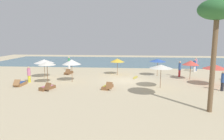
# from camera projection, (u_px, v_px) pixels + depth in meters

# --- Properties ---
(ground_plane) EXTENTS (60.00, 60.00, 0.00)m
(ground_plane) POSITION_uv_depth(u_px,v_px,m) (125.00, 81.00, 22.08)
(ground_plane) COLOR beige
(ocean_water) EXTENTS (48.00, 16.00, 0.06)m
(ocean_water) POSITION_uv_depth(u_px,v_px,m) (127.00, 61.00, 38.79)
(ocean_water) COLOR slate
(ocean_water) RESTS_ON ground_plane
(umbrella_0) EXTENTS (1.76, 1.76, 2.00)m
(umbrella_0) POSITION_uv_depth(u_px,v_px,m) (117.00, 60.00, 25.28)
(umbrella_0) COLOR brown
(umbrella_0) RESTS_ON ground_plane
(umbrella_1) EXTENTS (1.93, 1.93, 2.06)m
(umbrella_1) POSITION_uv_depth(u_px,v_px,m) (158.00, 60.00, 24.33)
(umbrella_1) COLOR olive
(umbrella_1) RESTS_ON ground_plane
(umbrella_2) EXTENTS (2.26, 2.26, 2.04)m
(umbrella_2) POSITION_uv_depth(u_px,v_px,m) (215.00, 67.00, 19.50)
(umbrella_2) COLOR brown
(umbrella_2) RESTS_ON ground_plane
(umbrella_3) EXTENTS (2.25, 2.25, 2.09)m
(umbrella_3) POSITION_uv_depth(u_px,v_px,m) (44.00, 61.00, 23.49)
(umbrella_3) COLOR olive
(umbrella_3) RESTS_ON ground_plane
(umbrella_4) EXTENTS (2.05, 2.05, 2.15)m
(umbrella_4) POSITION_uv_depth(u_px,v_px,m) (161.00, 67.00, 18.62)
(umbrella_4) COLOR brown
(umbrella_4) RESTS_ON ground_plane
(umbrella_5) EXTENTS (1.76, 1.76, 2.11)m
(umbrella_5) POSITION_uv_depth(u_px,v_px,m) (191.00, 63.00, 22.32)
(umbrella_5) COLOR brown
(umbrella_5) RESTS_ON ground_plane
(umbrella_6) EXTENTS (1.73, 1.73, 2.24)m
(umbrella_6) POSITION_uv_depth(u_px,v_px,m) (47.00, 63.00, 20.30)
(umbrella_6) COLOR brown
(umbrella_6) RESTS_ON ground_plane
(umbrella_7) EXTENTS (1.91, 1.91, 2.32)m
(umbrella_7) POSITION_uv_depth(u_px,v_px,m) (72.00, 62.00, 21.19)
(umbrella_7) COLOR brown
(umbrella_7) RESTS_ON ground_plane
(lounger_0) EXTENTS (0.83, 1.74, 0.72)m
(lounger_0) POSITION_uv_depth(u_px,v_px,m) (69.00, 73.00, 26.00)
(lounger_0) COLOR brown
(lounger_0) RESTS_ON ground_plane
(lounger_1) EXTENTS (1.03, 1.73, 0.74)m
(lounger_1) POSITION_uv_depth(u_px,v_px,m) (108.00, 87.00, 18.61)
(lounger_1) COLOR brown
(lounger_1) RESTS_ON ground_plane
(lounger_2) EXTENTS (1.21, 1.75, 0.73)m
(lounger_2) POSITION_uv_depth(u_px,v_px,m) (47.00, 88.00, 18.33)
(lounger_2) COLOR brown
(lounger_2) RESTS_ON ground_plane
(lounger_4) EXTENTS (0.65, 1.71, 0.68)m
(lounger_4) POSITION_uv_depth(u_px,v_px,m) (20.00, 84.00, 19.84)
(lounger_4) COLOR olive
(lounger_4) RESTS_ON ground_plane
(person_0) EXTENTS (0.41, 0.41, 1.92)m
(person_0) POSITION_uv_depth(u_px,v_px,m) (69.00, 63.00, 28.65)
(person_0) COLOR white
(person_0) RESTS_ON ground_plane
(person_1) EXTENTS (0.38, 0.38, 1.65)m
(person_1) POSITION_uv_depth(u_px,v_px,m) (29.00, 74.00, 21.11)
(person_1) COLOR yellow
(person_1) RESTS_ON ground_plane
(person_2) EXTENTS (0.46, 0.46, 1.78)m
(person_2) POSITION_uv_depth(u_px,v_px,m) (196.00, 64.00, 28.35)
(person_2) COLOR #2D4C8C
(person_2) RESTS_ON ground_plane
(person_3) EXTENTS (0.52, 0.52, 1.68)m
(person_3) POSITION_uv_depth(u_px,v_px,m) (195.00, 66.00, 27.49)
(person_3) COLOR white
(person_3) RESTS_ON ground_plane
(person_4) EXTENTS (0.35, 0.35, 1.73)m
(person_4) POSITION_uv_depth(u_px,v_px,m) (223.00, 81.00, 17.75)
(person_4) COLOR #26262D
(person_4) RESTS_ON ground_plane
(person_5) EXTENTS (0.38, 0.38, 1.84)m
(person_5) POSITION_uv_depth(u_px,v_px,m) (180.00, 69.00, 24.03)
(person_5) COLOR #BF3338
(person_5) RESTS_ON ground_plane
(palm_0) EXTENTS (2.24, 2.24, 6.85)m
(palm_0) POSITION_uv_depth(u_px,v_px,m) (217.00, 14.00, 11.98)
(palm_0) COLOR brown
(palm_0) RESTS_ON ground_plane
(surfboard) EXTENTS (0.81, 1.87, 0.07)m
(surfboard) POSITION_uv_depth(u_px,v_px,m) (135.00, 77.00, 23.65)
(surfboard) COLOR gold
(surfboard) RESTS_ON ground_plane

